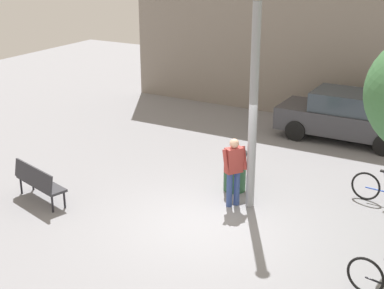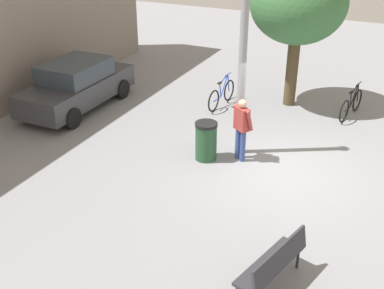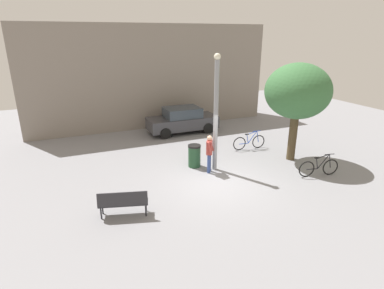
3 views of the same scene
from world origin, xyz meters
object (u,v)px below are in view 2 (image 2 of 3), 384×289
at_px(plaza_tree, 299,4).
at_px(bicycle_black, 351,105).
at_px(parked_car_charcoal, 77,85).
at_px(person_by_lamppost, 242,125).
at_px(lamppost, 243,56).
at_px(park_bench, 274,263).
at_px(trash_bin, 206,141).
at_px(bicycle_blue, 222,95).

xyz_separation_m(plaza_tree, bicycle_black, (-0.17, -1.99, -2.87)).
bearing_deg(parked_car_charcoal, person_by_lamppost, -99.90).
distance_m(lamppost, park_bench, 5.45).
relative_size(person_by_lamppost, plaza_tree, 0.37).
distance_m(lamppost, trash_bin, 2.32).
distance_m(parked_car_charcoal, trash_bin, 5.32).
height_order(person_by_lamppost, plaza_tree, plaza_tree).
relative_size(park_bench, bicycle_black, 0.94).
xyz_separation_m(lamppost, trash_bin, (-0.71, 0.64, -2.12)).
bearing_deg(lamppost, parked_car_charcoal, 83.24).
distance_m(person_by_lamppost, park_bench, 4.65).
relative_size(bicycle_blue, trash_bin, 1.77).
xyz_separation_m(park_bench, bicycle_black, (8.23, -0.04, -0.16)).
relative_size(plaza_tree, bicycle_blue, 2.51).
distance_m(plaza_tree, parked_car_charcoal, 7.34).
height_order(lamppost, parked_car_charcoal, lamppost).
xyz_separation_m(lamppost, bicycle_blue, (2.83, 1.63, -2.25)).
relative_size(person_by_lamppost, parked_car_charcoal, 0.40).
height_order(person_by_lamppost, bicycle_black, person_by_lamppost).
bearing_deg(parked_car_charcoal, bicycle_black, -69.24).
bearing_deg(plaza_tree, person_by_lamppost, 177.90).
xyz_separation_m(park_bench, trash_bin, (3.77, 2.92, -0.03)).
xyz_separation_m(bicycle_black, trash_bin, (-4.45, 2.96, 0.13)).
bearing_deg(bicycle_blue, trash_bin, -164.27).
bearing_deg(parked_car_charcoal, lamppost, -96.76).
height_order(lamppost, bicycle_blue, lamppost).
bearing_deg(parked_car_charcoal, plaza_tree, -62.08).
bearing_deg(person_by_lamppost, plaza_tree, -2.10).
relative_size(bicycle_blue, parked_car_charcoal, 0.43).
distance_m(plaza_tree, trash_bin, 5.46).
height_order(lamppost, person_by_lamppost, lamppost).
relative_size(plaza_tree, trash_bin, 4.44).
height_order(person_by_lamppost, park_bench, person_by_lamppost).
height_order(plaza_tree, bicycle_black, plaza_tree).
xyz_separation_m(bicycle_blue, parked_car_charcoal, (-2.15, 4.13, 0.39)).
height_order(lamppost, park_bench, lamppost).
relative_size(bicycle_blue, bicycle_black, 1.01).
bearing_deg(plaza_tree, parked_car_charcoal, 117.92).
bearing_deg(park_bench, bicycle_black, -0.26).
bearing_deg(park_bench, plaza_tree, 13.07).
height_order(lamppost, bicycle_black, lamppost).
relative_size(lamppost, trash_bin, 4.89).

